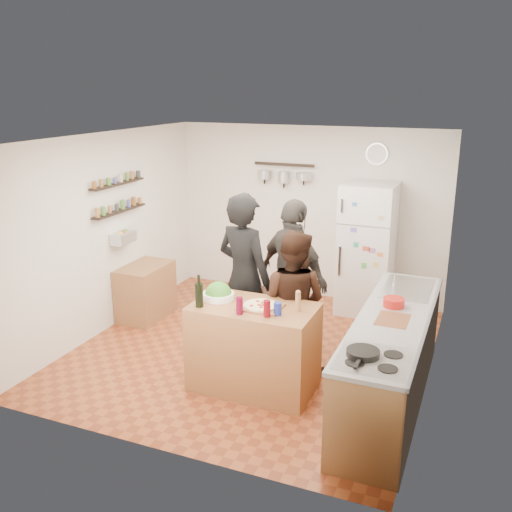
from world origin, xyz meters
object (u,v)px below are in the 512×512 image
at_px(wine_bottle, 199,295).
at_px(person_center, 292,302).
at_px(person_back, 293,277).
at_px(prep_island, 254,347).
at_px(fridge, 367,249).
at_px(wall_clock, 377,154).
at_px(pepper_mill, 298,303).
at_px(skillet, 363,353).
at_px(salt_canister, 278,309).
at_px(counter_run, 391,361).
at_px(side_table, 146,291).
at_px(salad_bowl, 218,296).
at_px(person_left, 244,278).
at_px(red_bowl, 394,302).

distance_m(wine_bottle, person_center, 1.07).
bearing_deg(person_back, prep_island, 115.81).
relative_size(fridge, wall_clock, 6.00).
bearing_deg(wall_clock, pepper_mill, -93.17).
distance_m(pepper_mill, skillet, 1.09).
xyz_separation_m(prep_island, salt_canister, (0.30, -0.12, 0.52)).
xyz_separation_m(counter_run, side_table, (-3.44, 0.95, -0.09)).
xyz_separation_m(wine_bottle, fridge, (1.11, 2.76, -0.13)).
bearing_deg(wall_clock, wine_bottle, -109.70).
bearing_deg(salad_bowl, person_center, 35.69).
height_order(counter_run, wall_clock, wall_clock).
xyz_separation_m(prep_island, fridge, (0.61, 2.54, 0.45)).
distance_m(salad_bowl, person_left, 0.57).
relative_size(prep_island, red_bowl, 5.90).
height_order(wine_bottle, person_back, person_back).
relative_size(pepper_mill, wall_clock, 0.57).
height_order(prep_island, person_back, person_back).
bearing_deg(person_center, pepper_mill, 118.59).
height_order(person_left, person_center, person_left).
distance_m(salt_canister, counter_run, 1.23).
bearing_deg(fridge, wine_bottle, -111.84).
bearing_deg(wine_bottle, person_left, 81.39).
distance_m(person_center, person_back, 0.53).
distance_m(prep_island, red_bowl, 1.49).
relative_size(salt_canister, skillet, 0.46).
height_order(wine_bottle, counter_run, wine_bottle).
relative_size(person_center, fridge, 0.89).
bearing_deg(side_table, person_back, -4.68).
bearing_deg(red_bowl, salad_bowl, -165.33).
bearing_deg(counter_run, person_back, 148.97).
height_order(pepper_mill, salt_canister, pepper_mill).
bearing_deg(person_back, side_table, 25.26).
height_order(wine_bottle, person_center, person_center).
bearing_deg(person_back, pepper_mill, 141.37).
height_order(person_back, counter_run, person_back).
distance_m(fridge, side_table, 3.06).
bearing_deg(fridge, prep_island, -103.42).
bearing_deg(prep_island, person_left, 121.30).
bearing_deg(salt_canister, salad_bowl, 166.72).
distance_m(wine_bottle, fridge, 2.98).
bearing_deg(person_left, fridge, -100.04).
bearing_deg(prep_island, side_table, 150.33).
distance_m(person_center, red_bowl, 1.09).
bearing_deg(counter_run, wall_clock, 105.92).
distance_m(pepper_mill, wall_clock, 3.05).
distance_m(salad_bowl, fridge, 2.69).
bearing_deg(salad_bowl, skillet, -23.77).
xyz_separation_m(person_center, wall_clock, (0.37, 2.35, 1.35)).
relative_size(person_left, skillet, 7.08).
distance_m(prep_island, skillet, 1.51).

